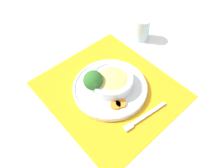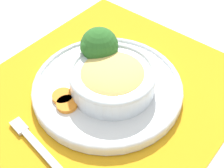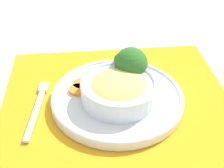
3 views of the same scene
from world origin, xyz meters
TOP-DOWN VIEW (x-y plane):
  - ground_plane at (0.00, 0.00)m, footprint 4.00×4.00m
  - placemat at (0.00, 0.00)m, footprint 0.54×0.50m
  - plate at (0.00, 0.00)m, footprint 0.29×0.29m
  - bowl at (-0.00, -0.01)m, footprint 0.16×0.16m
  - broccoli_floret at (0.04, 0.05)m, footprint 0.07×0.07m
  - carrot_slice_near at (-0.07, 0.05)m, footprint 0.04×0.04m
  - carrot_slice_middle at (-0.08, 0.03)m, footprint 0.04×0.04m
  - fork at (-0.17, 0.02)m, footprint 0.05×0.18m

SIDE VIEW (x-z plane):
  - ground_plane at x=0.00m, z-range 0.00..0.00m
  - placemat at x=0.00m, z-range 0.00..0.00m
  - fork at x=-0.17m, z-range 0.00..0.01m
  - plate at x=0.00m, z-range 0.00..0.03m
  - carrot_slice_near at x=-0.07m, z-range 0.02..0.03m
  - carrot_slice_middle at x=-0.08m, z-range 0.02..0.03m
  - bowl at x=0.00m, z-range 0.02..0.07m
  - broccoli_floret at x=0.04m, z-range 0.02..0.11m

